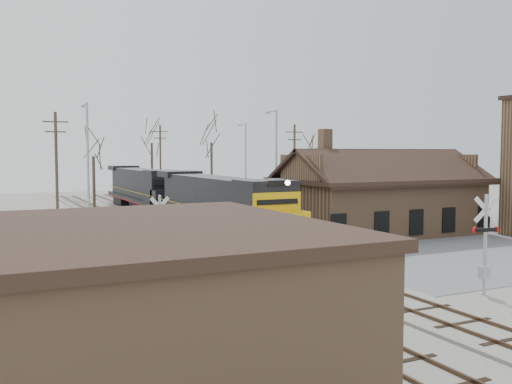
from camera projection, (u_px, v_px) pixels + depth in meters
ground at (336, 281)px, 27.40m from camera, size 140.00×140.00×0.00m
road at (336, 280)px, 27.40m from camera, size 60.00×9.00×0.03m
track_main at (219, 237)px, 40.85m from camera, size 3.40×90.00×0.24m
track_siding at (158, 242)px, 38.89m from camera, size 3.40×90.00×0.24m
depot at (380, 202)px, 43.23m from camera, size 15.20×9.31×7.90m
commercial_building at (85, 311)px, 14.40m from camera, size 12.40×10.40×4.30m
locomotive_lead at (222, 206)px, 40.18m from camera, size 3.08×20.64×4.58m
locomotive_trailing at (144, 189)px, 58.95m from camera, size 3.08×20.64×4.34m
crossbuck_near at (485, 248)px, 24.53m from camera, size 1.23×0.40×4.37m
crossbuck_far at (160, 237)px, 28.82m from camera, size 1.15×0.30×4.02m
streetlight_a at (88, 162)px, 42.21m from camera, size 0.25×2.04×9.84m
streetlight_b at (276, 160)px, 49.19m from camera, size 0.25×2.04×9.84m
streetlight_c at (245, 161)px, 62.45m from camera, size 0.25×2.04×9.35m
utility_pole_a at (57, 168)px, 45.97m from camera, size 2.00×0.24×9.41m
utility_pole_b at (160, 162)px, 70.62m from camera, size 2.00×0.24×9.51m
utility_pole_c at (294, 166)px, 60.05m from camera, size 2.00×0.24×9.09m
tree_b at (93, 147)px, 60.54m from camera, size 3.84×3.84×9.40m
tree_c at (152, 134)px, 74.61m from camera, size 4.94×4.94×12.10m
tree_d at (211, 132)px, 68.80m from camera, size 4.90×4.90×12.01m
tree_e at (308, 152)px, 68.08m from camera, size 3.55×3.55×8.70m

